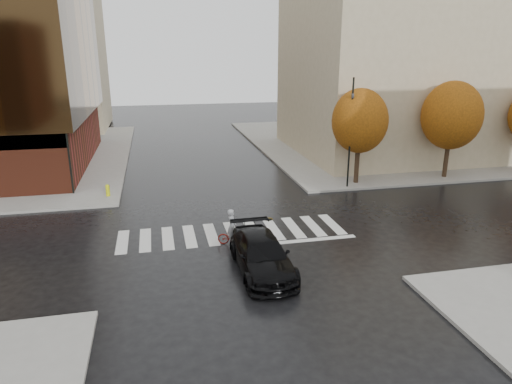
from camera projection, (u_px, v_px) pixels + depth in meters
ground at (234, 236)px, 23.16m from camera, size 120.00×120.00×0.00m
sidewalk_ne at (399, 141)px, 47.08m from camera, size 30.00×30.00×0.15m
crosswalk at (232, 233)px, 23.62m from camera, size 12.00×3.00×0.01m
building_ne_tan at (390, 49)px, 39.81m from camera, size 16.00×16.00×18.00m
building_nw_far at (36, 40)px, 51.27m from camera, size 14.00×12.00×20.00m
tree_ne_a at (360, 121)px, 30.81m from camera, size 3.80×3.80×6.50m
tree_ne_b at (452, 116)px, 32.22m from camera, size 4.20×4.20×6.89m
sedan at (262, 255)px, 19.30m from camera, size 2.20×5.30×1.53m
cyclist at (233, 233)px, 22.00m from camera, size 1.69×1.01×1.82m
traffic_light_nw at (67, 138)px, 28.54m from camera, size 0.18×0.15×6.50m
traffic_light_ne at (351, 126)px, 29.89m from camera, size 0.16×0.19×7.24m
fire_hydrant at (108, 190)px, 28.97m from camera, size 0.27×0.27×0.76m
manhole at (268, 219)px, 25.49m from camera, size 0.71×0.71×0.01m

